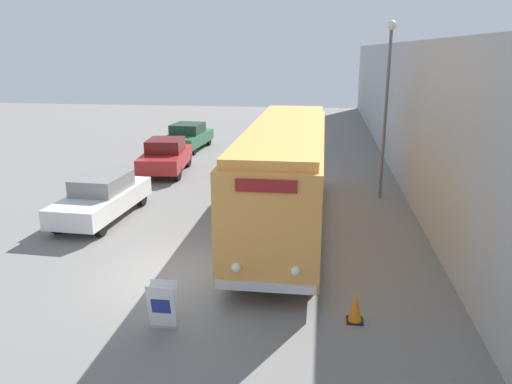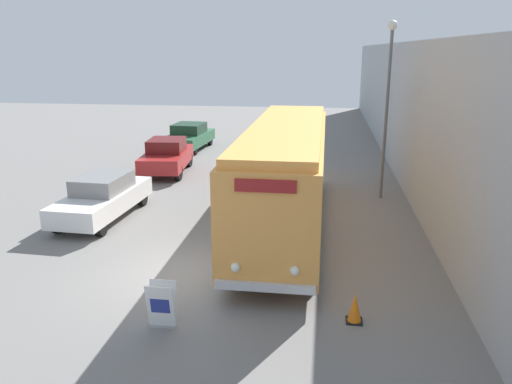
{
  "view_description": "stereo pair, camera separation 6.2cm",
  "coord_description": "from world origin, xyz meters",
  "px_view_note": "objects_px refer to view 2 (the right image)",
  "views": [
    {
      "loc": [
        3.5,
        -11.7,
        5.71
      ],
      "look_at": [
        1.76,
        1.31,
        1.96
      ],
      "focal_mm": 35.0,
      "sensor_mm": 36.0,
      "label": 1
    },
    {
      "loc": [
        3.57,
        -11.69,
        5.71
      ],
      "look_at": [
        1.76,
        1.31,
        1.96
      ],
      "focal_mm": 35.0,
      "sensor_mm": 36.0,
      "label": 2
    }
  ],
  "objects_px": {
    "traffic_cone": "(355,308)",
    "vintage_bus": "(286,170)",
    "parked_car_mid": "(167,156)",
    "parked_car_near": "(103,197)",
    "streetlamp": "(388,87)",
    "parked_car_far": "(189,136)",
    "sign_board": "(162,305)"
  },
  "relations": [
    {
      "from": "sign_board",
      "to": "parked_car_near",
      "type": "relative_size",
      "value": 0.21
    },
    {
      "from": "parked_car_far",
      "to": "parked_car_near",
      "type": "bearing_deg",
      "value": -84.78
    },
    {
      "from": "streetlamp",
      "to": "traffic_cone",
      "type": "xyz_separation_m",
      "value": [
        -1.52,
        -9.78,
        -4.02
      ]
    },
    {
      "from": "parked_car_near",
      "to": "parked_car_mid",
      "type": "relative_size",
      "value": 1.09
    },
    {
      "from": "sign_board",
      "to": "vintage_bus",
      "type": "bearing_deg",
      "value": 72.7
    },
    {
      "from": "parked_car_near",
      "to": "parked_car_far",
      "type": "relative_size",
      "value": 1.05
    },
    {
      "from": "vintage_bus",
      "to": "parked_car_far",
      "type": "xyz_separation_m",
      "value": [
        -6.77,
        12.6,
        -1.15
      ]
    },
    {
      "from": "traffic_cone",
      "to": "parked_car_mid",
      "type": "bearing_deg",
      "value": 123.07
    },
    {
      "from": "parked_car_mid",
      "to": "parked_car_far",
      "type": "height_order",
      "value": "parked_car_mid"
    },
    {
      "from": "parked_car_mid",
      "to": "traffic_cone",
      "type": "distance_m",
      "value": 15.09
    },
    {
      "from": "parked_car_near",
      "to": "traffic_cone",
      "type": "bearing_deg",
      "value": -32.33
    },
    {
      "from": "vintage_bus",
      "to": "parked_car_mid",
      "type": "xyz_separation_m",
      "value": [
        -6.23,
        6.68,
        -1.08
      ]
    },
    {
      "from": "vintage_bus",
      "to": "parked_car_near",
      "type": "relative_size",
      "value": 2.43
    },
    {
      "from": "streetlamp",
      "to": "parked_car_far",
      "type": "bearing_deg",
      "value": 139.5
    },
    {
      "from": "parked_car_mid",
      "to": "parked_car_near",
      "type": "bearing_deg",
      "value": -96.94
    },
    {
      "from": "parked_car_far",
      "to": "traffic_cone",
      "type": "bearing_deg",
      "value": -61.22
    },
    {
      "from": "sign_board",
      "to": "traffic_cone",
      "type": "height_order",
      "value": "sign_board"
    },
    {
      "from": "vintage_bus",
      "to": "parked_car_near",
      "type": "xyz_separation_m",
      "value": [
        -6.39,
        -0.07,
        -1.14
      ]
    },
    {
      "from": "sign_board",
      "to": "parked_car_far",
      "type": "relative_size",
      "value": 0.22
    },
    {
      "from": "parked_car_near",
      "to": "parked_car_far",
      "type": "distance_m",
      "value": 12.68
    },
    {
      "from": "vintage_bus",
      "to": "sign_board",
      "type": "height_order",
      "value": "vintage_bus"
    },
    {
      "from": "traffic_cone",
      "to": "vintage_bus",
      "type": "bearing_deg",
      "value": 108.51
    },
    {
      "from": "parked_car_mid",
      "to": "streetlamp",
      "type": "bearing_deg",
      "value": -21.94
    },
    {
      "from": "vintage_bus",
      "to": "streetlamp",
      "type": "relative_size",
      "value": 1.71
    },
    {
      "from": "sign_board",
      "to": "streetlamp",
      "type": "distance_m",
      "value": 12.53
    },
    {
      "from": "vintage_bus",
      "to": "parked_car_mid",
      "type": "height_order",
      "value": "vintage_bus"
    },
    {
      "from": "sign_board",
      "to": "parked_car_near",
      "type": "distance_m",
      "value": 7.91
    },
    {
      "from": "vintage_bus",
      "to": "traffic_cone",
      "type": "relative_size",
      "value": 17.23
    },
    {
      "from": "vintage_bus",
      "to": "streetlamp",
      "type": "xyz_separation_m",
      "value": [
        3.52,
        3.82,
        2.44
      ]
    },
    {
      "from": "traffic_cone",
      "to": "parked_car_near",
      "type": "bearing_deg",
      "value": 144.91
    },
    {
      "from": "sign_board",
      "to": "parked_car_far",
      "type": "distance_m",
      "value": 19.87
    },
    {
      "from": "sign_board",
      "to": "parked_car_mid",
      "type": "distance_m",
      "value": 14.01
    }
  ]
}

